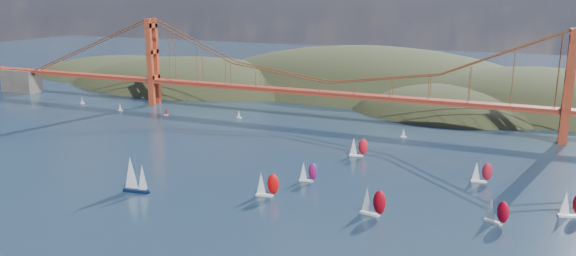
# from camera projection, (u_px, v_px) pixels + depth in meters

# --- Properties ---
(ground) EXTENTS (1200.00, 1200.00, 0.00)m
(ground) POSITION_uv_depth(u_px,v_px,m) (119.00, 252.00, 159.04)
(ground) COLOR black
(ground) RESTS_ON ground
(headlands) EXTENTS (725.00, 225.00, 96.00)m
(headlands) POSITION_uv_depth(u_px,v_px,m) (436.00, 115.00, 392.62)
(headlands) COLOR black
(headlands) RESTS_ON ground
(bridge) EXTENTS (552.00, 12.00, 55.00)m
(bridge) POSITION_uv_depth(u_px,v_px,m) (327.00, 64.00, 312.40)
(bridge) COLOR maroon
(bridge) RESTS_ON ground
(sloop_navy) EXTENTS (9.95, 6.08, 14.99)m
(sloop_navy) POSITION_uv_depth(u_px,v_px,m) (134.00, 175.00, 204.99)
(sloop_navy) COLOR black
(sloop_navy) RESTS_ON ground
(racer_0) EXTENTS (8.73, 4.38, 9.82)m
(racer_0) POSITION_uv_depth(u_px,v_px,m) (267.00, 184.00, 200.99)
(racer_0) COLOR silver
(racer_0) RESTS_ON ground
(racer_1) EXTENTS (9.22, 5.04, 10.34)m
(racer_1) POSITION_uv_depth(u_px,v_px,m) (373.00, 201.00, 183.94)
(racer_1) COLOR white
(racer_1) RESTS_ON ground
(racer_2) EXTENTS (8.20, 6.16, 9.25)m
(racer_2) POSITION_uv_depth(u_px,v_px,m) (497.00, 211.00, 177.48)
(racer_2) COLOR white
(racer_2) RESTS_ON ground
(racer_3) EXTENTS (8.00, 4.10, 8.99)m
(racer_3) POSITION_uv_depth(u_px,v_px,m) (481.00, 172.00, 215.83)
(racer_3) COLOR silver
(racer_3) RESTS_ON ground
(racer_4) EXTENTS (8.66, 5.31, 9.69)m
(racer_4) POSITION_uv_depth(u_px,v_px,m) (572.00, 204.00, 182.62)
(racer_4) COLOR white
(racer_4) RESTS_ON ground
(racer_5) EXTENTS (8.36, 4.19, 9.40)m
(racer_5) POSITION_uv_depth(u_px,v_px,m) (358.00, 147.00, 249.62)
(racer_5) COLOR silver
(racer_5) RESTS_ON ground
(racer_rwb) EXTENTS (7.53, 3.70, 8.48)m
(racer_rwb) POSITION_uv_depth(u_px,v_px,m) (308.00, 172.00, 216.88)
(racer_rwb) COLOR silver
(racer_rwb) RESTS_ON ground
(distant_boat_0) EXTENTS (3.00, 2.00, 4.70)m
(distant_boat_0) POSITION_uv_depth(u_px,v_px,m) (82.00, 100.00, 367.09)
(distant_boat_0) COLOR silver
(distant_boat_0) RESTS_ON ground
(distant_boat_1) EXTENTS (3.00, 2.00, 4.70)m
(distant_boat_1) POSITION_uv_depth(u_px,v_px,m) (120.00, 107.00, 345.43)
(distant_boat_1) COLOR silver
(distant_boat_1) RESTS_ON ground
(distant_boat_2) EXTENTS (3.00, 2.00, 4.70)m
(distant_boat_2) POSITION_uv_depth(u_px,v_px,m) (166.00, 111.00, 332.58)
(distant_boat_2) COLOR silver
(distant_boat_2) RESTS_ON ground
(distant_boat_3) EXTENTS (3.00, 2.00, 4.70)m
(distant_boat_3) POSITION_uv_depth(u_px,v_px,m) (239.00, 114.00, 325.14)
(distant_boat_3) COLOR silver
(distant_boat_3) RESTS_ON ground
(distant_boat_8) EXTENTS (3.00, 2.00, 4.70)m
(distant_boat_8) POSITION_uv_depth(u_px,v_px,m) (404.00, 133.00, 282.68)
(distant_boat_8) COLOR silver
(distant_boat_8) RESTS_ON ground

